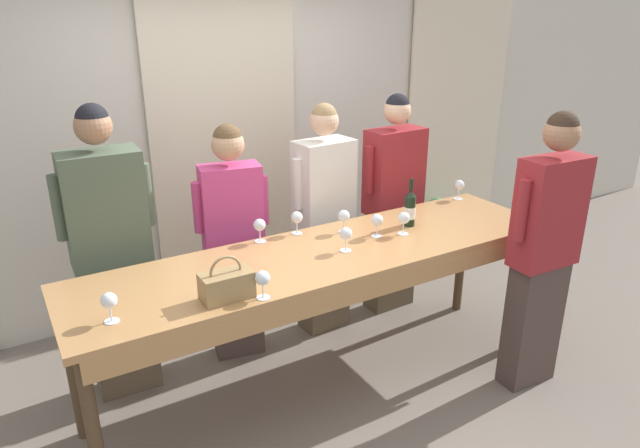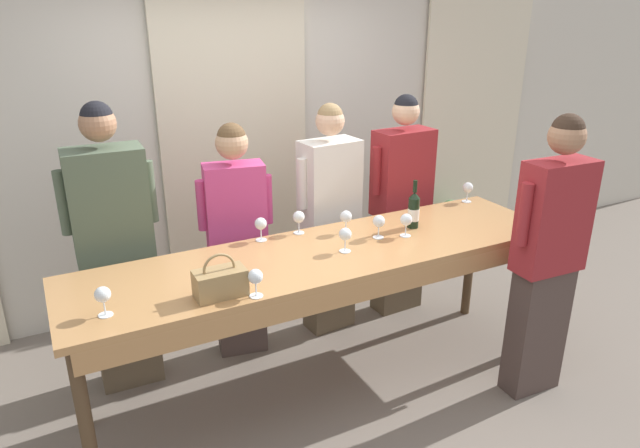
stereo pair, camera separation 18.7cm
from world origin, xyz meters
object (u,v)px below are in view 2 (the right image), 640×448
Objects in this scene: wine_glass_front_left at (299,218)px; wine_glass_center_mid at (379,222)px; wine_glass_front_mid at (255,277)px; guest_olive_jacket at (115,250)px; guest_cream_sweater at (329,219)px; host_pouring at (548,256)px; handbag at (220,282)px; guest_striped_shirt at (401,205)px; guest_pink_top at (237,238)px; tasting_bar at (328,267)px; potted_plant at (449,228)px; wine_bottle at (414,210)px; wine_glass_front_right at (261,225)px; wine_glass_back_right at (103,296)px; wine_glass_back_mid at (346,217)px; wine_glass_center_right at (406,220)px; wine_glass_center_left at (468,188)px; wine_glass_back_left at (345,235)px.

wine_glass_front_left is 1.00× the size of wine_glass_center_mid.
guest_olive_jacket is at bearing 118.02° from wine_glass_front_mid.
guest_cream_sweater is 0.96× the size of host_pouring.
guest_olive_jacket is at bearing 150.67° from host_pouring.
guest_striped_shirt is (1.78, 0.92, -0.16)m from handbag.
guest_pink_top is at bearing 75.91° from wine_glass_front_mid.
potted_plant is at bearing 32.46° from tasting_bar.
wine_glass_center_mid reaches higher than potted_plant.
guest_olive_jacket is at bearing 157.35° from wine_glass_center_mid.
guest_olive_jacket is (-1.84, 0.59, -0.15)m from wine_bottle.
wine_glass_front_right is 1.00× the size of wine_glass_back_right.
guest_olive_jacket is (-1.53, 0.64, -0.14)m from wine_glass_center_mid.
wine_glass_back_mid is (-0.14, 0.17, 0.00)m from wine_glass_center_mid.
handbag is 1.00m from guest_olive_jacket.
wine_glass_center_right is 0.75m from guest_cream_sweater.
wine_glass_back_mid is (0.26, 0.24, 0.20)m from tasting_bar.
wine_bottle is at bearing -61.81° from guest_cream_sweater.
wine_glass_center_mid is 0.09× the size of guest_striped_shirt.
host_pouring is (-0.19, -0.96, -0.14)m from wine_glass_center_left.
guest_striped_shirt is (1.03, 0.71, 0.02)m from tasting_bar.
wine_glass_back_left is (-0.47, -0.03, 0.00)m from wine_glass_center_right.
wine_bottle is 2.16× the size of wine_glass_center_left.
guest_striped_shirt is (0.32, 0.59, -0.20)m from wine_bottle.
wine_bottle is 0.73m from wine_glass_center_left.
guest_olive_jacket reaches higher than wine_glass_front_right.
wine_glass_back_right is 0.08× the size of host_pouring.
wine_glass_back_mid is 0.26× the size of potted_plant.
potted_plant is at bearing 41.27° from wine_bottle.
wine_glass_front_mid and wine_glass_back_right have the same top height.
wine_glass_back_mid is 0.78m from guest_pink_top.
wine_bottle reaches higher than wine_glass_front_left.
guest_pink_top is at bearing -165.53° from potted_plant.
wine_glass_front_mid is at bearing -30.59° from handbag.
guest_olive_jacket is 0.80m from guest_pink_top.
guest_olive_jacket is at bearing -169.00° from potted_plant.
wine_glass_center_right is 1.00× the size of wine_glass_back_left.
tasting_bar is at bearing 153.32° from host_pouring.
guest_pink_top is at bearing 141.69° from wine_glass_back_mid.
wine_bottle is 0.47m from wine_glass_back_mid.
wine_glass_center_mid is 1.05m from host_pouring.
wine_glass_center_mid is at bearing -41.00° from guest_pink_top.
wine_glass_front_left is 1.00× the size of wine_glass_back_left.
wine_glass_front_right is 0.56m from wine_glass_back_mid.
potted_plant is at bearing 21.94° from wine_glass_front_right.
wine_glass_front_mid is at bearing -159.15° from wine_glass_center_mid.
wine_glass_center_mid is (-0.99, -0.29, 0.00)m from wine_glass_center_left.
wine_glass_center_right is 0.85m from guest_striped_shirt.
guest_cream_sweater is (0.13, 0.47, -0.19)m from wine_glass_back_mid.
potted_plant is at bearing 11.00° from guest_olive_jacket.
guest_cream_sweater is at bearing 39.13° from wine_glass_front_left.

